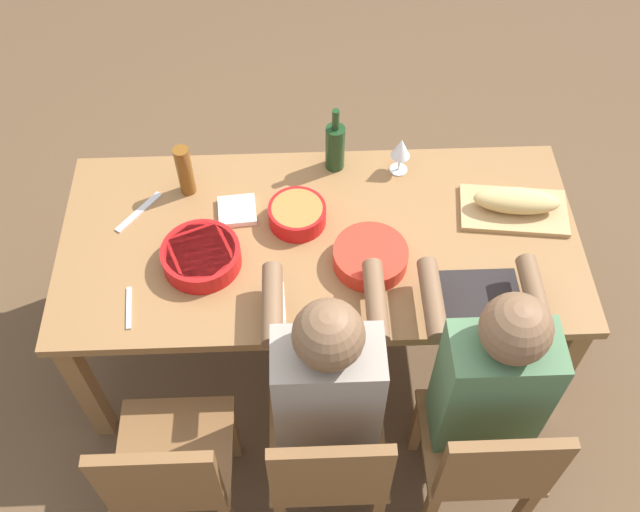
# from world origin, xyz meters

# --- Properties ---
(ground_plane) EXTENTS (8.00, 8.00, 0.00)m
(ground_plane) POSITION_xyz_m (0.00, 0.00, 0.00)
(ground_plane) COLOR brown
(dining_table) EXTENTS (1.92, 0.88, 0.74)m
(dining_table) POSITION_xyz_m (0.00, 0.00, 0.66)
(dining_table) COLOR olive
(dining_table) RESTS_ON ground_plane
(chair_near_left) EXTENTS (0.40, 0.40, 0.85)m
(chair_near_left) POSITION_xyz_m (-0.53, -0.76, 0.48)
(chair_near_left) COLOR brown
(chair_near_left) RESTS_ON ground_plane
(chair_near_center) EXTENTS (0.40, 0.40, 0.85)m
(chair_near_center) POSITION_xyz_m (0.00, -0.76, 0.48)
(chair_near_center) COLOR brown
(chair_near_center) RESTS_ON ground_plane
(diner_near_center) EXTENTS (0.41, 0.53, 1.20)m
(diner_near_center) POSITION_xyz_m (0.00, -0.58, 0.70)
(diner_near_center) COLOR #2D2D38
(diner_near_center) RESTS_ON ground_plane
(chair_near_right) EXTENTS (0.40, 0.40, 0.85)m
(chair_near_right) POSITION_xyz_m (0.53, -0.76, 0.48)
(chair_near_right) COLOR brown
(chair_near_right) RESTS_ON ground_plane
(diner_near_right) EXTENTS (0.41, 0.53, 1.20)m
(diner_near_right) POSITION_xyz_m (0.53, -0.58, 0.70)
(diner_near_right) COLOR #2D2D38
(diner_near_right) RESTS_ON ground_plane
(serving_bowl_pasta) EXTENTS (0.28, 0.28, 0.08)m
(serving_bowl_pasta) POSITION_xyz_m (-0.43, -0.10, 0.78)
(serving_bowl_pasta) COLOR red
(serving_bowl_pasta) RESTS_ON dining_table
(serving_bowl_greens) EXTENTS (0.27, 0.27, 0.07)m
(serving_bowl_greens) POSITION_xyz_m (0.17, -0.12, 0.78)
(serving_bowl_greens) COLOR red
(serving_bowl_greens) RESTS_ON dining_table
(serving_bowl_fruit) EXTENTS (0.22, 0.22, 0.08)m
(serving_bowl_fruit) POSITION_xyz_m (-0.08, 0.08, 0.78)
(serving_bowl_fruit) COLOR red
(serving_bowl_fruit) RESTS_ON dining_table
(cutting_board) EXTENTS (0.42, 0.27, 0.02)m
(cutting_board) POSITION_xyz_m (0.74, 0.10, 0.75)
(cutting_board) COLOR tan
(cutting_board) RESTS_ON dining_table
(bread_loaf) EXTENTS (0.33, 0.15, 0.09)m
(bread_loaf) POSITION_xyz_m (0.74, 0.10, 0.81)
(bread_loaf) COLOR tan
(bread_loaf) RESTS_ON cutting_board
(wine_bottle) EXTENTS (0.08, 0.08, 0.29)m
(wine_bottle) POSITION_xyz_m (0.07, 0.36, 0.85)
(wine_bottle) COLOR #193819
(wine_bottle) RESTS_ON dining_table
(beer_bottle) EXTENTS (0.06, 0.06, 0.22)m
(beer_bottle) POSITION_xyz_m (-0.50, 0.25, 0.85)
(beer_bottle) COLOR brown
(beer_bottle) RESTS_ON dining_table
(wine_glass) EXTENTS (0.08, 0.08, 0.17)m
(wine_glass) POSITION_xyz_m (0.32, 0.33, 0.86)
(wine_glass) COLOR silver
(wine_glass) RESTS_ON dining_table
(fork_near_left) EXTENTS (0.03, 0.17, 0.01)m
(fork_near_left) POSITION_xyz_m (-0.67, -0.28, 0.74)
(fork_near_left) COLOR silver
(fork_near_left) RESTS_ON dining_table
(fork_near_center) EXTENTS (0.02, 0.17, 0.01)m
(fork_near_center) POSITION_xyz_m (-0.14, -0.28, 0.74)
(fork_near_center) COLOR silver
(fork_near_center) RESTS_ON dining_table
(placemat_near_right) EXTENTS (0.32, 0.23, 0.01)m
(placemat_near_right) POSITION_xyz_m (0.53, -0.28, 0.74)
(placemat_near_right) COLOR black
(placemat_near_right) RESTS_ON dining_table
(carving_knife) EXTENTS (0.16, 0.20, 0.01)m
(carving_knife) POSITION_xyz_m (-0.68, 0.15, 0.74)
(carving_knife) COLOR silver
(carving_knife) RESTS_ON dining_table
(napkin_stack) EXTENTS (0.15, 0.15, 0.02)m
(napkin_stack) POSITION_xyz_m (-0.31, 0.13, 0.75)
(napkin_stack) COLOR white
(napkin_stack) RESTS_ON dining_table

